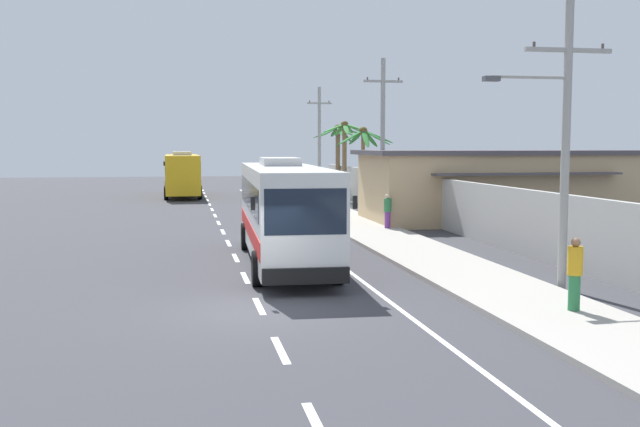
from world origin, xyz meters
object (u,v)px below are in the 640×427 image
object	(u,v)px
coach_bus_far_lane	(182,173)
utility_pole_nearest	(563,132)
utility_pole_mid	(383,138)
motorcycle_beside_bus	(302,217)
palm_third	(338,145)
roadside_building	(498,185)
coach_bus_foreground	(284,209)
palm_nearest	(345,144)
pedestrian_far_walk	(388,210)
utility_pole_far	(319,141)
pedestrian_midwalk	(328,204)
pedestrian_near_kerb	(575,272)
palm_second	(364,145)

from	to	relation	value
coach_bus_far_lane	utility_pole_nearest	world-z (taller)	utility_pole_nearest
utility_pole_nearest	utility_pole_mid	bearing A→B (deg)	90.36
motorcycle_beside_bus	utility_pole_mid	xyz separation A→B (m)	(4.71, 2.88, 3.79)
motorcycle_beside_bus	palm_third	bearing A→B (deg)	73.84
coach_bus_far_lane	roadside_building	world-z (taller)	roadside_building
coach_bus_foreground	roadside_building	size ratio (longest dim) A/B	0.82
utility_pole_nearest	palm_nearest	xyz separation A→B (m)	(1.06, 32.68, -0.27)
coach_bus_foreground	palm_nearest	xyz separation A→B (m)	(8.01, 26.49, 2.27)
coach_bus_foreground	coach_bus_far_lane	size ratio (longest dim) A/B	1.07
pedestrian_far_walk	palm_third	bearing A→B (deg)	145.30
utility_pole_far	palm_third	size ratio (longest dim) A/B	1.48
pedestrian_far_walk	pedestrian_midwalk	bearing A→B (deg)	172.67
motorcycle_beside_bus	utility_pole_far	bearing A→B (deg)	77.26
pedestrian_near_kerb	utility_pole_far	size ratio (longest dim) A/B	0.21
utility_pole_nearest	utility_pole_mid	distance (m)	18.27
coach_bus_far_lane	utility_pole_far	xyz separation A→B (m)	(10.29, -4.05, 2.53)
utility_pole_far	pedestrian_far_walk	bearing A→B (deg)	-92.00
motorcycle_beside_bus	roadside_building	world-z (taller)	roadside_building
coach_bus_foreground	utility_pole_far	bearing A→B (deg)	77.18
utility_pole_far	palm_second	size ratio (longest dim) A/B	1.61
utility_pole_mid	palm_second	size ratio (longest dim) A/B	1.62
utility_pole_nearest	utility_pole_far	xyz separation A→B (m)	(-0.05, 36.53, -0.03)
pedestrian_far_walk	utility_pole_far	bearing A→B (deg)	149.60
palm_third	pedestrian_near_kerb	bearing A→B (deg)	-94.21
pedestrian_near_kerb	roadside_building	size ratio (longest dim) A/B	0.12
coach_bus_foreground	pedestrian_near_kerb	distance (m)	10.89
utility_pole_nearest	pedestrian_near_kerb	bearing A→B (deg)	-112.35
coach_bus_foreground	pedestrian_midwalk	xyz separation A→B (m)	(4.22, 13.57, -0.93)
utility_pole_mid	coach_bus_far_lane	bearing A→B (deg)	114.61
roadside_building	utility_pole_far	bearing A→B (deg)	108.83
coach_bus_far_lane	pedestrian_midwalk	bearing A→B (deg)	-69.93
palm_second	palm_nearest	bearing A→B (deg)	91.02
coach_bus_far_lane	utility_pole_mid	size ratio (longest dim) A/B	1.32
motorcycle_beside_bus	pedestrian_far_walk	distance (m)	4.08
pedestrian_far_walk	coach_bus_foreground	bearing A→B (deg)	-63.98
utility_pole_mid	palm_second	xyz separation A→B (m)	(1.27, 9.18, -0.39)
utility_pole_mid	roadside_building	world-z (taller)	utility_pole_mid
coach_bus_far_lane	motorcycle_beside_bus	xyz separation A→B (m)	(5.51, -25.20, -1.21)
utility_pole_mid	roadside_building	xyz separation A→B (m)	(6.35, -0.14, -2.53)
pedestrian_near_kerb	roadside_building	bearing A→B (deg)	-151.93
palm_second	pedestrian_midwalk	bearing A→B (deg)	-116.77
palm_second	roadside_building	distance (m)	10.83
coach_bus_foreground	coach_bus_far_lane	bearing A→B (deg)	95.63
motorcycle_beside_bus	roadside_building	size ratio (longest dim) A/B	0.13
coach_bus_foreground	utility_pole_mid	distance (m)	14.12
motorcycle_beside_bus	utility_pole_nearest	size ratio (longest dim) A/B	0.24
coach_bus_far_lane	pedestrian_near_kerb	size ratio (longest dim) A/B	6.44
coach_bus_far_lane	utility_pole_nearest	xyz separation A→B (m)	(10.34, -40.59, 2.56)
motorcycle_beside_bus	palm_second	size ratio (longest dim) A/B	0.37
motorcycle_beside_bus	palm_second	xyz separation A→B (m)	(5.98, 12.06, 3.40)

